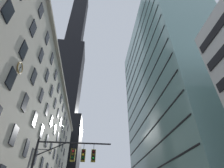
# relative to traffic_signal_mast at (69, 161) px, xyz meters

# --- Properties ---
(station_building) EXTENTS (14.66, 65.93, 29.22)m
(station_building) POSITION_rel_traffic_signal_mast_xyz_m (-13.87, 22.42, 9.67)
(station_building) COLOR beige
(station_building) RESTS_ON ground
(dark_skyscraper) EXTENTS (26.05, 26.05, 185.98)m
(dark_skyscraper) POSITION_rel_traffic_signal_mast_xyz_m (-16.74, 72.93, 50.89)
(dark_skyscraper) COLOR black
(dark_skyscraper) RESTS_ON ground
(glass_office_midrise) EXTENTS (15.44, 40.08, 58.68)m
(glass_office_midrise) POSITION_rel_traffic_signal_mast_xyz_m (22.79, 22.79, 24.42)
(glass_office_midrise) COLOR gray
(glass_office_midrise) RESTS_ON ground
(traffic_signal_mast) EXTENTS (6.91, 0.63, 6.61)m
(traffic_signal_mast) POSITION_rel_traffic_signal_mast_xyz_m (0.00, 0.00, 0.00)
(traffic_signal_mast) COLOR black
(traffic_signal_mast) RESTS_ON sidewalk_left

